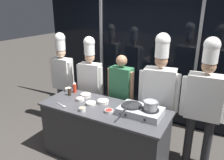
{
  "coord_description": "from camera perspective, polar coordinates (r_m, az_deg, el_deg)",
  "views": [
    {
      "loc": [
        1.51,
        -2.48,
        2.34
      ],
      "look_at": [
        0.0,
        0.25,
        1.25
      ],
      "focal_mm": 35.0,
      "sensor_mm": 36.0,
      "label": 1
    }
  ],
  "objects": [
    {
      "name": "chef_pastry",
      "position": [
        3.32,
        22.93,
        -4.31
      ],
      "size": [
        0.63,
        0.27,
        1.95
      ],
      "rotation": [
        0.0,
        0.0,
        3.2
      ],
      "color": "#232326",
      "rests_on": "ground_plane"
    },
    {
      "name": "demo_counter",
      "position": [
        3.46,
        -2.06,
        -13.8
      ],
      "size": [
        1.93,
        0.75,
        0.9
      ],
      "color": "#2D2D30",
      "rests_on": "ground_plane"
    },
    {
      "name": "stock_pot",
      "position": [
        2.95,
        10.04,
        -6.47
      ],
      "size": [
        0.21,
        0.19,
        0.12
      ],
      "color": "#93969B",
      "rests_on": "portable_stove"
    },
    {
      "name": "frying_pan",
      "position": [
        3.05,
        5.15,
        -6.27
      ],
      "size": [
        0.29,
        0.51,
        0.04
      ],
      "color": "#232326",
      "rests_on": "portable_stove"
    },
    {
      "name": "chef_head",
      "position": [
        4.37,
        -12.85,
        1.97
      ],
      "size": [
        0.51,
        0.21,
        1.85
      ],
      "rotation": [
        0.0,
        0.0,
        3.15
      ],
      "color": "#4C4C51",
      "rests_on": "ground_plane"
    },
    {
      "name": "chef_sous",
      "position": [
        4.0,
        -5.69,
        0.46
      ],
      "size": [
        0.51,
        0.25,
        1.82
      ],
      "rotation": [
        0.0,
        0.0,
        3.27
      ],
      "color": "#232326",
      "rests_on": "ground_plane"
    },
    {
      "name": "person_guest",
      "position": [
        3.66,
        2.39,
        -2.9
      ],
      "size": [
        0.48,
        0.21,
        1.58
      ],
      "rotation": [
        0.0,
        0.0,
        3.1
      ],
      "color": "#232326",
      "rests_on": "ground_plane"
    },
    {
      "name": "squeeze_bottle_chili",
      "position": [
        3.79,
        -9.76,
        -1.83
      ],
      "size": [
        0.07,
        0.07,
        0.2
      ],
      "color": "red",
      "rests_on": "demo_counter"
    },
    {
      "name": "prep_bowl_garlic",
      "position": [
        3.33,
        -5.53,
        -6.04
      ],
      "size": [
        0.16,
        0.16,
        0.04
      ],
      "color": "silver",
      "rests_on": "demo_counter"
    },
    {
      "name": "prep_bowl_ginger",
      "position": [
        3.88,
        -11.36,
        -2.41
      ],
      "size": [
        0.12,
        0.12,
        0.06
      ],
      "color": "silver",
      "rests_on": "demo_counter"
    },
    {
      "name": "prep_bowl_shrimp",
      "position": [
        3.6,
        -6.86,
        -3.92
      ],
      "size": [
        0.17,
        0.17,
        0.05
      ],
      "color": "silver",
      "rests_on": "demo_counter"
    },
    {
      "name": "prep_bowl_bell_pepper",
      "position": [
        3.09,
        -0.8,
        -8.06
      ],
      "size": [
        0.13,
        0.13,
        0.04
      ],
      "color": "silver",
      "rests_on": "demo_counter"
    },
    {
      "name": "squeeze_bottle_soy",
      "position": [
        3.68,
        -11.09,
        -2.84
      ],
      "size": [
        0.06,
        0.06,
        0.16
      ],
      "color": "#332319",
      "rests_on": "demo_counter"
    },
    {
      "name": "serving_spoon_slotted",
      "position": [
        3.35,
        -12.74,
        -6.54
      ],
      "size": [
        0.22,
        0.09,
        0.02
      ],
      "color": "#B2B5BA",
      "rests_on": "demo_counter"
    },
    {
      "name": "portable_stove",
      "position": [
        3.04,
        7.48,
        -8.05
      ],
      "size": [
        0.59,
        0.39,
        0.11
      ],
      "color": "#B2B5BA",
      "rests_on": "demo_counter"
    },
    {
      "name": "chef_line",
      "position": [
        3.4,
        12.19,
        -2.41
      ],
      "size": [
        0.61,
        0.31,
        1.96
      ],
      "rotation": [
        0.0,
        0.0,
        3.29
      ],
      "color": "#232326",
      "rests_on": "ground_plane"
    },
    {
      "name": "prep_bowl_mushrooms",
      "position": [
        3.14,
        -7.76,
        -7.55
      ],
      "size": [
        0.09,
        0.09,
        0.06
      ],
      "color": "silver",
      "rests_on": "demo_counter"
    },
    {
      "name": "prep_bowl_bean_sprouts",
      "position": [
        3.35,
        -2.36,
        -5.63
      ],
      "size": [
        0.17,
        0.17,
        0.05
      ],
      "color": "silver",
      "rests_on": "demo_counter"
    },
    {
      "name": "window_wall_back",
      "position": [
        4.48,
        8.55,
        6.26
      ],
      "size": [
        4.69,
        0.09,
        2.7
      ],
      "color": "black",
      "rests_on": "ground_plane"
    },
    {
      "name": "prep_bowl_onion",
      "position": [
        3.48,
        -8.29,
        -4.95
      ],
      "size": [
        0.13,
        0.13,
        0.05
      ],
      "color": "silver",
      "rests_on": "demo_counter"
    },
    {
      "name": "ground_plane",
      "position": [
        3.73,
        -1.97,
        -19.63
      ],
      "size": [
        24.0,
        24.0,
        0.0
      ],
      "primitive_type": "plane",
      "color": "#47423D"
    }
  ]
}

